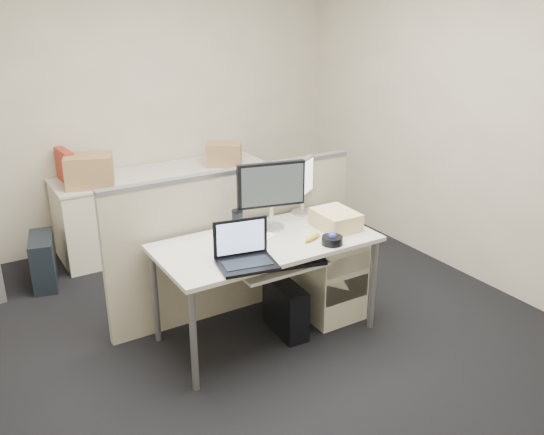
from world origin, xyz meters
TOP-DOWN VIEW (x-y plane):
  - floor at (0.00, 0.00)m, footprint 4.00×4.50m
  - wall_back at (0.00, 2.25)m, footprint 4.00×0.02m
  - wall_right at (2.00, 0.00)m, footprint 0.02×4.50m
  - desk at (0.00, 0.00)m, footprint 1.50×0.75m
  - keyboard_tray at (0.00, -0.18)m, footprint 0.62×0.32m
  - drawer_pedestal at (0.55, 0.05)m, footprint 0.40×0.55m
  - cubicle_partition at (0.00, 0.45)m, footprint 2.00×0.06m
  - back_counter at (0.00, 1.93)m, footprint 2.00×0.60m
  - monitor_main at (0.15, 0.18)m, footprint 0.52×0.29m
  - monitor_small at (0.51, 0.32)m, footprint 0.38×0.33m
  - laptop at (-0.30, -0.28)m, footprint 0.39×0.32m
  - trackball at (0.35, -0.28)m, footprint 0.17×0.17m
  - desk_phone at (0.57, -0.03)m, footprint 0.25×0.22m
  - paper_stack at (-0.05, 0.12)m, footprint 0.31×0.34m
  - sticky_pad at (-0.05, 0.00)m, footprint 0.09×0.09m
  - travel_mug at (-0.10, 0.22)m, footprint 0.10×0.10m
  - banana at (0.28, -0.15)m, footprint 0.18×0.10m
  - cellphone at (-0.15, 0.05)m, footprint 0.07×0.11m
  - manila_folders at (0.55, -0.05)m, footprint 0.27×0.34m
  - keyboard at (0.05, -0.22)m, footprint 0.50×0.29m
  - pc_tower_desk at (0.13, -0.05)m, footprint 0.18×0.41m
  - pc_tower_spare_dark at (-1.20, 1.63)m, footprint 0.28×0.49m
  - cardboard_box_left at (-0.70, 1.81)m, footprint 0.47×0.40m
  - cardboard_box_right at (0.60, 1.81)m, footprint 0.42×0.39m
  - red_binder at (-0.85, 2.03)m, footprint 0.10×0.34m

SIDE VIEW (x-z plane):
  - floor at x=0.00m, z-range -0.01..0.00m
  - pc_tower_desk at x=0.13m, z-range 0.00..0.38m
  - pc_tower_spare_dark at x=-1.20m, z-range 0.00..0.43m
  - drawer_pedestal at x=0.55m, z-range 0.00..0.65m
  - back_counter at x=0.00m, z-range 0.00..0.72m
  - cubicle_partition at x=0.00m, z-range 0.00..1.10m
  - keyboard_tray at x=0.00m, z-range 0.61..0.63m
  - keyboard at x=0.05m, z-range 0.63..0.66m
  - desk at x=0.00m, z-range 0.30..1.03m
  - paper_stack at x=-0.05m, z-range 0.73..0.74m
  - sticky_pad at x=-0.05m, z-range 0.73..0.74m
  - cellphone at x=-0.15m, z-range 0.73..0.74m
  - banana at x=0.28m, z-range 0.73..0.77m
  - trackball at x=0.35m, z-range 0.73..0.78m
  - desk_phone at x=0.57m, z-range 0.73..0.80m
  - manila_folders at x=0.55m, z-range 0.73..0.85m
  - travel_mug at x=-0.10m, z-range 0.73..0.89m
  - cardboard_box_right at x=0.60m, z-range 0.72..0.96m
  - laptop at x=-0.30m, z-range 0.73..0.99m
  - cardboard_box_left at x=-0.70m, z-range 0.72..1.02m
  - red_binder at x=-0.85m, z-range 0.72..1.03m
  - monitor_small at x=0.51m, z-range 0.73..1.15m
  - monitor_main at x=0.15m, z-range 0.73..1.22m
  - wall_back at x=0.00m, z-range 0.00..2.70m
  - wall_right at x=2.00m, z-range 0.00..2.70m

